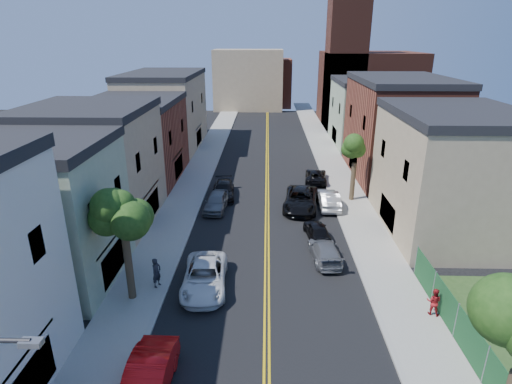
# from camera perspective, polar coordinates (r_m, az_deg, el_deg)

# --- Properties ---
(sidewalk_left) EXTENTS (3.20, 100.00, 0.15)m
(sidewalk_left) POSITION_cam_1_polar(r_m,az_deg,el_deg) (49.27, -7.69, 3.39)
(sidewalk_left) COLOR gray
(sidewalk_left) RESTS_ON ground
(sidewalk_right) EXTENTS (3.20, 100.00, 0.15)m
(sidewalk_right) POSITION_cam_1_polar(r_m,az_deg,el_deg) (49.30, 10.79, 3.22)
(sidewalk_right) COLOR gray
(sidewalk_right) RESTS_ON ground
(curb_left) EXTENTS (0.30, 100.00, 0.15)m
(curb_left) POSITION_cam_1_polar(r_m,az_deg,el_deg) (49.03, -5.67, 3.39)
(curb_left) COLOR gray
(curb_left) RESTS_ON ground
(curb_right) EXTENTS (0.30, 100.00, 0.15)m
(curb_right) POSITION_cam_1_polar(r_m,az_deg,el_deg) (49.05, 8.77, 3.26)
(curb_right) COLOR gray
(curb_right) RESTS_ON ground
(bldg_left_palegrn) EXTENTS (9.00, 8.00, 8.50)m
(bldg_left_palegrn) POSITION_cam_1_polar(r_m,az_deg,el_deg) (28.34, -28.06, -3.18)
(bldg_left_palegrn) COLOR gray
(bldg_left_palegrn) RESTS_ON ground
(bldg_left_tan_near) EXTENTS (9.00, 10.00, 9.00)m
(bldg_left_tan_near) POSITION_cam_1_polar(r_m,az_deg,el_deg) (35.82, -21.43, 2.93)
(bldg_left_tan_near) COLOR #998466
(bldg_left_tan_near) RESTS_ON ground
(bldg_left_brick) EXTENTS (9.00, 12.00, 8.00)m
(bldg_left_brick) POSITION_cam_1_polar(r_m,az_deg,el_deg) (45.90, -16.28, 6.55)
(bldg_left_brick) COLOR brown
(bldg_left_brick) RESTS_ON ground
(bldg_left_tan_far) EXTENTS (9.00, 16.00, 9.50)m
(bldg_left_tan_far) POSITION_cam_1_polar(r_m,az_deg,el_deg) (58.96, -12.37, 10.62)
(bldg_left_tan_far) COLOR #998466
(bldg_left_tan_far) RESTS_ON ground
(bldg_right_tan) EXTENTS (9.00, 12.00, 9.00)m
(bldg_right_tan) POSITION_cam_1_polar(r_m,az_deg,el_deg) (35.03, 25.18, 2.00)
(bldg_right_tan) COLOR #998466
(bldg_right_tan) RESTS_ON ground
(bldg_right_brick) EXTENTS (9.00, 14.00, 10.00)m
(bldg_right_brick) POSITION_cam_1_polar(r_m,az_deg,el_deg) (47.60, 18.89, 7.99)
(bldg_right_brick) COLOR brown
(bldg_right_brick) RESTS_ON ground
(bldg_right_palegrn) EXTENTS (9.00, 12.00, 8.50)m
(bldg_right_palegrn) POSITION_cam_1_polar(r_m,az_deg,el_deg) (61.00, 15.09, 10.24)
(bldg_right_palegrn) COLOR gray
(bldg_right_palegrn) RESTS_ON ground
(church) EXTENTS (16.20, 14.20, 22.60)m
(church) POSITION_cam_1_polar(r_m,az_deg,el_deg) (75.69, 14.51, 14.48)
(church) COLOR #4C2319
(church) RESTS_ON ground
(backdrop_left) EXTENTS (14.00, 8.00, 12.00)m
(backdrop_left) POSITION_cam_1_polar(r_m,az_deg,el_deg) (88.95, -1.05, 15.13)
(backdrop_left) COLOR #998466
(backdrop_left) RESTS_ON ground
(backdrop_center) EXTENTS (10.00, 8.00, 10.00)m
(backdrop_center) POSITION_cam_1_polar(r_m,az_deg,el_deg) (92.95, 1.61, 14.74)
(backdrop_center) COLOR brown
(backdrop_center) RESTS_ON ground
(fence_right) EXTENTS (0.04, 15.00, 1.90)m
(fence_right) POSITION_cam_1_polar(r_m,az_deg,el_deg) (22.95, 27.28, -17.82)
(fence_right) COLOR #143F1E
(fence_right) RESTS_ON sidewalk_right
(tree_left_mid) EXTENTS (5.20, 5.20, 9.29)m
(tree_left_mid) POSITION_cam_1_polar(r_m,az_deg,el_deg) (23.29, -18.11, -0.35)
(tree_left_mid) COLOR #3E2E1F
(tree_left_mid) RESTS_ON sidewalk_left
(tree_right_far) EXTENTS (4.40, 4.40, 8.03)m
(tree_right_far) POSITION_cam_1_polar(r_m,az_deg,el_deg) (38.35, 13.63, 6.84)
(tree_right_far) COLOR #3E2E1F
(tree_right_far) RESTS_ON sidewalk_right
(red_sedan) EXTENTS (1.81, 5.01, 1.64)m
(red_sedan) POSITION_cam_1_polar(r_m,az_deg,el_deg) (19.87, -14.68, -23.76)
(red_sedan) COLOR red
(red_sedan) RESTS_ON ground
(white_pickup) EXTENTS (2.90, 5.75, 1.56)m
(white_pickup) POSITION_cam_1_polar(r_m,az_deg,el_deg) (25.98, -7.06, -11.46)
(white_pickup) COLOR silver
(white_pickup) RESTS_ON ground
(grey_car_left) EXTENTS (2.19, 4.70, 1.56)m
(grey_car_left) POSITION_cam_1_polar(r_m,az_deg,el_deg) (36.96, -5.45, -1.29)
(grey_car_left) COLOR slate
(grey_car_left) RESTS_ON ground
(black_car_left) EXTENTS (2.40, 5.06, 1.42)m
(black_car_left) POSITION_cam_1_polar(r_m,az_deg,el_deg) (39.79, -4.47, 0.26)
(black_car_left) COLOR black
(black_car_left) RESTS_ON ground
(grey_car_right) EXTENTS (2.17, 4.65, 1.31)m
(grey_car_right) POSITION_cam_1_polar(r_m,az_deg,el_deg) (29.22, 9.45, -8.00)
(grey_car_right) COLOR #5B5D62
(grey_car_right) RESTS_ON ground
(black_car_right) EXTENTS (2.00, 4.04, 1.33)m
(black_car_right) POSITION_cam_1_polar(r_m,az_deg,el_deg) (32.03, 8.38, -5.24)
(black_car_right) COLOR black
(black_car_right) RESTS_ON ground
(silver_car_right) EXTENTS (1.69, 4.76, 1.56)m
(silver_car_right) POSITION_cam_1_polar(r_m,az_deg,el_deg) (37.84, 9.91, -0.98)
(silver_car_right) COLOR #A4A7AC
(silver_car_right) RESTS_ON ground
(dark_car_right_far) EXTENTS (2.62, 4.89, 1.31)m
(dark_car_right_far) POSITION_cam_1_polar(r_m,az_deg,el_deg) (44.38, 8.22, 2.21)
(dark_car_right_far) COLOR black
(dark_car_right_far) RESTS_ON ground
(black_suv_lane) EXTENTS (3.66, 6.52, 1.72)m
(black_suv_lane) POSITION_cam_1_polar(r_m,az_deg,el_deg) (37.22, 6.17, -1.02)
(black_suv_lane) COLOR black
(black_suv_lane) RESTS_ON ground
(pedestrian_left) EXTENTS (0.69, 0.81, 1.87)m
(pedestrian_left) POSITION_cam_1_polar(r_m,az_deg,el_deg) (26.31, -13.50, -10.71)
(pedestrian_left) COLOR #222229
(pedestrian_left) RESTS_ON sidewalk_left
(pedestrian_right) EXTENTS (0.96, 0.87, 1.59)m
(pedestrian_right) POSITION_cam_1_polar(r_m,az_deg,el_deg) (25.33, 23.21, -13.66)
(pedestrian_right) COLOR maroon
(pedestrian_right) RESTS_ON sidewalk_right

